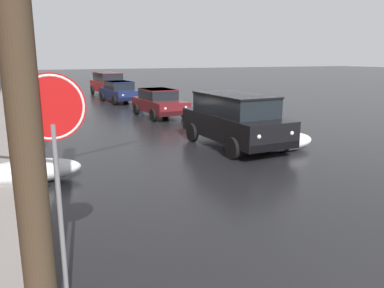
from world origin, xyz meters
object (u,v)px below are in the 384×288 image
Objects in this scene: suv_black_approaching_near_lane at (234,118)px; sedan_maroon_parked_kerbside_close at (159,102)px; suv_red_parked_far_down_block at (108,83)px; fire_hydrant at (38,178)px; stop_sign_at_corner at (53,131)px; bare_tree_second_along_sidewalk at (16,34)px; sedan_darkblue_parked_kerbside_mid at (120,91)px.

suv_black_approaching_near_lane is 7.55m from sedan_maroon_parked_kerbside_close.
suv_red_parked_far_down_block is at bearing 89.84° from suv_black_approaching_near_lane.
fire_hydrant is 4.89m from stop_sign_at_corner.
stop_sign_at_corner is (-6.27, -14.16, 1.48)m from sedan_maroon_parked_kerbside_close.
stop_sign_at_corner is at bearing -87.82° from bare_tree_second_along_sidewalk.
sedan_darkblue_parked_kerbside_mid is at bearing 74.32° from stop_sign_at_corner.
suv_black_approaching_near_lane is at bearing -89.67° from sedan_maroon_parked_kerbside_close.
sedan_maroon_parked_kerbside_close is (6.51, 7.90, -2.85)m from bare_tree_second_along_sidewalk.
suv_black_approaching_near_lane is 20.23m from suv_red_parked_far_down_block.
sedan_maroon_parked_kerbside_close is at bearing 56.51° from fire_hydrant.
suv_black_approaching_near_lane is at bearing -88.72° from sedan_darkblue_parked_kerbside_mid.
sedan_darkblue_parked_kerbside_mid is 6.10× the size of fire_hydrant.
sedan_darkblue_parked_kerbside_mid is (-0.29, 7.18, 0.00)m from sedan_maroon_parked_kerbside_close.
suv_red_parked_far_down_block is at bearing 86.00° from sedan_darkblue_parked_kerbside_mid.
suv_black_approaching_near_lane is at bearing 18.09° from fire_hydrant.
sedan_darkblue_parked_kerbside_mid is at bearing -94.00° from suv_red_parked_far_down_block.
suv_red_parked_far_down_block is (0.06, 20.23, 0.00)m from suv_black_approaching_near_lane.
stop_sign_at_corner is at bearing -113.90° from sedan_maroon_parked_kerbside_close.
sedan_darkblue_parked_kerbside_mid is at bearing 67.57° from bare_tree_second_along_sidewalk.
sedan_maroon_parked_kerbside_close is (-0.04, 7.54, -0.24)m from suv_black_approaching_near_lane.
bare_tree_second_along_sidewalk is at bearing -176.85° from suv_black_approaching_near_lane.
sedan_maroon_parked_kerbside_close is 11.56m from fire_hydrant.
suv_black_approaching_near_lane is (6.55, 0.36, -2.61)m from bare_tree_second_along_sidewalk.
suv_black_approaching_near_lane reaches higher than sedan_darkblue_parked_kerbside_mid.
suv_black_approaching_near_lane and suv_red_parked_far_down_block have the same top height.
suv_red_parked_far_down_block is at bearing 89.55° from sedan_maroon_parked_kerbside_close.
bare_tree_second_along_sidewalk is at bearing -129.48° from sedan_maroon_parked_kerbside_close.
bare_tree_second_along_sidewalk reaches higher than sedan_maroon_parked_kerbside_close.
stop_sign_at_corner is (-6.32, -6.61, 1.24)m from suv_black_approaching_near_lane.
sedan_darkblue_parked_kerbside_mid is 5.53m from suv_red_parked_far_down_block.
sedan_darkblue_parked_kerbside_mid is at bearing 70.08° from fire_hydrant.
sedan_maroon_parked_kerbside_close is 15.55m from stop_sign_at_corner.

